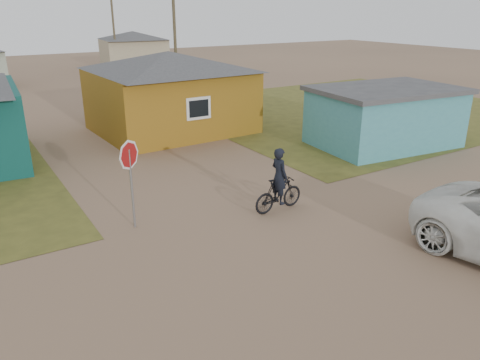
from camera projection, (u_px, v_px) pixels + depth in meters
name	position (u px, v px, depth m)	size (l,w,h in m)	color
ground	(315.00, 264.00, 11.43)	(120.00, 120.00, 0.00)	#86664D
grass_ne	(351.00, 109.00, 28.71)	(20.00, 18.00, 0.00)	brown
house_yellow	(170.00, 91.00, 23.11)	(7.72, 6.76, 3.90)	#8D6015
shed_turquoise	(384.00, 116.00, 20.86)	(6.71, 4.93, 2.60)	teal
house_beige_east	(134.00, 49.00, 47.56)	(6.95, 6.05, 3.60)	tan
utility_pole_near	(175.00, 35.00, 30.71)	(1.40, 0.20, 8.00)	brown
utility_pole_far	(114.00, 27.00, 43.94)	(1.40, 0.20, 8.00)	brown
stop_sign	(130.00, 164.00, 12.69)	(0.83, 0.22, 2.57)	gray
cyclist	(279.00, 188.00, 14.21)	(1.79, 0.66, 1.99)	black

